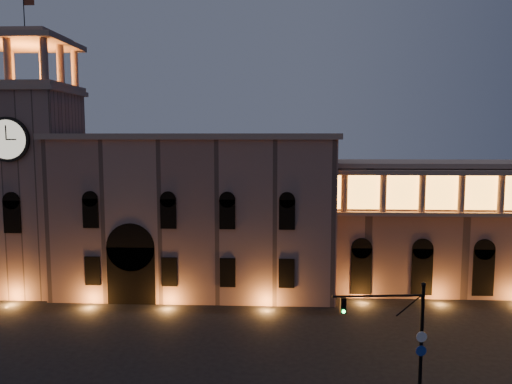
% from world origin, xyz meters
% --- Properties ---
extents(ground, '(160.00, 160.00, 0.00)m').
position_xyz_m(ground, '(0.00, 0.00, 0.00)').
color(ground, black).
rests_on(ground, ground).
extents(government_building, '(30.80, 12.80, 17.60)m').
position_xyz_m(government_building, '(-2.08, 21.93, 8.77)').
color(government_building, '#906A5E').
rests_on(government_building, ground).
extents(clock_tower, '(9.80, 9.80, 32.40)m').
position_xyz_m(clock_tower, '(-20.50, 20.98, 12.50)').
color(clock_tower, '#906A5E').
rests_on(clock_tower, ground).
extents(colonnade_wing, '(40.60, 11.50, 14.50)m').
position_xyz_m(colonnade_wing, '(32.00, 23.92, 7.33)').
color(colonnade_wing, '#8B6559').
rests_on(colonnade_wing, ground).
extents(traffic_light, '(6.01, 1.04, 8.27)m').
position_xyz_m(traffic_light, '(15.20, -2.97, 4.35)').
color(traffic_light, black).
rests_on(traffic_light, ground).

